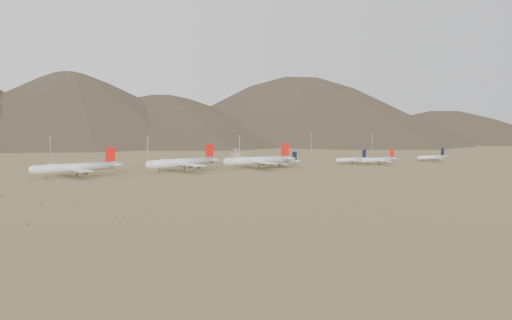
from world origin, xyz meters
name	(u,v)px	position (x,y,z in m)	size (l,w,h in m)	color
ground	(256,172)	(0.00, 0.00, 0.00)	(3000.00, 3000.00, 0.00)	#9C8250
mountain_ridge	(105,76)	(0.00, 900.00, 150.00)	(4400.00, 1000.00, 300.00)	#4C3E2E
widebody_west	(76,167)	(-130.60, 22.49, 6.96)	(66.48, 52.48, 20.18)	silver
widebody_centre	(182,162)	(-50.47, 30.60, 7.27)	(68.09, 54.28, 21.08)	silver
widebody_east	(258,160)	(14.60, 29.06, 7.13)	(69.58, 53.70, 20.67)	silver
narrowbody_a	(280,162)	(37.86, 35.29, 4.25)	(39.75, 28.51, 13.11)	silver
narrowbody_b	(352,160)	(113.41, 35.05, 4.24)	(39.57, 28.57, 13.07)	silver
narrowbody_c	(379,160)	(132.16, 19.75, 4.61)	(43.09, 31.04, 14.22)	silver
narrowbody_d	(432,157)	(204.15, 29.49, 4.20)	(39.24, 28.12, 12.94)	silver
control_tower	(236,155)	(30.00, 120.00, 5.32)	(8.00, 8.00, 12.00)	#998867
mast_far_west	(51,150)	(-144.17, 127.90, 14.20)	(2.00, 0.60, 25.70)	gray
mast_west	(148,148)	(-58.26, 124.75, 14.20)	(2.00, 0.60, 25.70)	gray
mast_centre	(240,147)	(32.95, 116.57, 14.20)	(2.00, 0.60, 25.70)	gray
mast_east	(311,144)	(133.68, 145.79, 14.20)	(2.00, 0.60, 25.70)	gray
mast_far_east	(372,144)	(201.09, 121.98, 14.20)	(2.00, 0.60, 25.70)	gray
desert_scrub	(314,184)	(4.15, -80.82, 0.31)	(418.92, 170.66, 0.84)	brown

